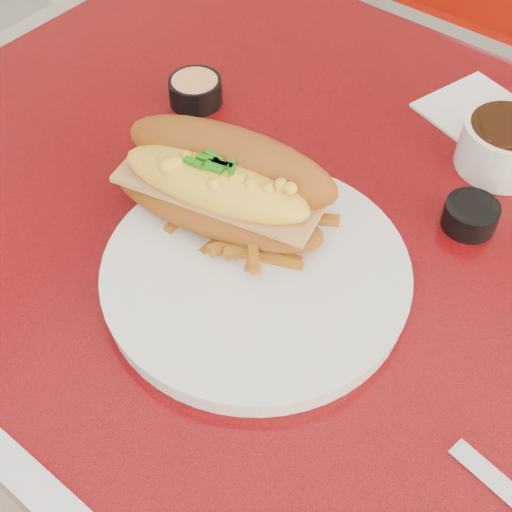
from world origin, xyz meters
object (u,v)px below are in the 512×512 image
Objects in this scene: sauce_cup_left at (195,90)px; mac_hoagie at (221,183)px; sauce_cup_right at (471,214)px; diner_table at (355,325)px; dinner_plate at (256,274)px; gravy_ramekin at (505,144)px; fork at (297,211)px.

mac_hoagie is at bearing -40.43° from sauce_cup_left.
sauce_cup_right is at bearing 26.31° from mac_hoagie.
sauce_cup_left is 0.37m from sauce_cup_right.
dinner_plate reaches higher than diner_table.
sauce_cup_left is (-0.24, 0.18, 0.01)m from dinner_plate.
sauce_cup_right is at bearing -80.83° from gravy_ramekin.
mac_hoagie is 1.86× the size of gravy_ramekin.
gravy_ramekin is at bearing 42.98° from mac_hoagie.
gravy_ramekin is (0.18, 0.27, -0.03)m from mac_hoagie.
sauce_cup_right reaches higher than fork.
dinner_plate is at bearing -109.38° from gravy_ramekin.
fork is 0.18m from sauce_cup_right.
fork is (0.06, 0.05, -0.04)m from mac_hoagie.
gravy_ramekin is at bearing 74.03° from diner_table.
diner_table is 0.27m from gravy_ramekin.
diner_table is 0.22m from dinner_plate.
dinner_plate is 0.30m from sauce_cup_left.
mac_hoagie is at bearing 115.10° from fork.
fork is at bearing -152.83° from diner_table.
sauce_cup_right is at bearing 3.67° from sauce_cup_left.
sauce_cup_left is at bearing 169.59° from diner_table.
sauce_cup_right is (0.20, 0.17, -0.05)m from mac_hoagie.
sauce_cup_left is (-0.35, -0.13, -0.01)m from gravy_ramekin.
diner_table is at bearing 20.90° from mac_hoagie.
dinner_plate is 2.84× the size of fork.
dinner_plate is 2.65× the size of gravy_ramekin.
diner_table is 4.89× the size of mac_hoagie.
dinner_plate is (-0.06, -0.12, 0.17)m from diner_table.
sauce_cup_right is at bearing 57.92° from dinner_plate.
sauce_cup_left is at bearing 143.39° from dinner_plate.
fork is at bearing -22.06° from sauce_cup_left.
sauce_cup_left is (-0.23, 0.09, -0.00)m from fork.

